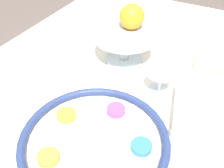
% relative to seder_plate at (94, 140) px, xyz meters
% --- Properties ---
extents(seder_plate, '(0.34, 0.34, 0.03)m').
position_rel_seder_plate_xyz_m(seder_plate, '(0.00, 0.00, 0.00)').
color(seder_plate, silver).
rests_on(seder_plate, dining_table).
extents(wine_glass, '(0.08, 0.08, 0.13)m').
position_rel_seder_plate_xyz_m(wine_glass, '(0.24, -0.06, 0.08)').
color(wine_glass, silver).
rests_on(wine_glass, dining_table).
extents(fruit_stand, '(0.19, 0.19, 0.12)m').
position_rel_seder_plate_xyz_m(fruit_stand, '(0.34, 0.09, 0.08)').
color(fruit_stand, silver).
rests_on(fruit_stand, dining_table).
extents(orange_fruit, '(0.07, 0.07, 0.07)m').
position_rel_seder_plate_xyz_m(orange_fruit, '(0.34, 0.07, 0.14)').
color(orange_fruit, orange).
rests_on(orange_fruit, fruit_stand).
extents(bread_plate, '(0.17, 0.17, 0.02)m').
position_rel_seder_plate_xyz_m(bread_plate, '(0.44, -0.17, -0.01)').
color(bread_plate, beige).
rests_on(bread_plate, dining_table).
extents(napkin_roll, '(0.17, 0.09, 0.05)m').
position_rel_seder_plate_xyz_m(napkin_roll, '(0.18, -0.15, 0.01)').
color(napkin_roll, white).
rests_on(napkin_roll, dining_table).
extents(cup_near, '(0.07, 0.07, 0.06)m').
position_rel_seder_plate_xyz_m(cup_near, '(0.50, 0.36, 0.01)').
color(cup_near, silver).
rests_on(cup_near, dining_table).
extents(spoon, '(0.17, 0.05, 0.01)m').
position_rel_seder_plate_xyz_m(spoon, '(0.21, -0.20, -0.01)').
color(spoon, silver).
rests_on(spoon, dining_table).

